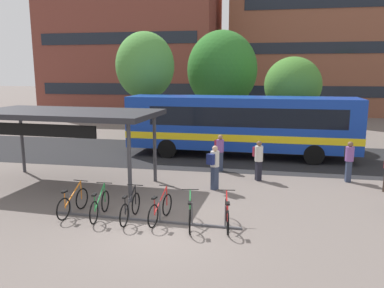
# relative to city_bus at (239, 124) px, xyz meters

# --- Properties ---
(ground) EXTENTS (200.00, 200.00, 0.00)m
(ground) POSITION_rel_city_bus_xyz_m (-1.61, -10.35, -1.78)
(ground) COLOR #6B605B
(bus_lane_asphalt) EXTENTS (80.00, 7.20, 0.01)m
(bus_lane_asphalt) POSITION_rel_city_bus_xyz_m (-1.61, -0.00, -1.77)
(bus_lane_asphalt) COLOR #232326
(bus_lane_asphalt) RESTS_ON ground
(city_bus) EXTENTS (12.07, 2.80, 3.20)m
(city_bus) POSITION_rel_city_bus_xyz_m (0.00, 0.00, 0.00)
(city_bus) COLOR #14389E
(city_bus) RESTS_ON ground
(bike_rack) EXTENTS (5.95, 0.26, 0.70)m
(bike_rack) POSITION_rel_city_bus_xyz_m (-2.23, -9.64, -1.68)
(bike_rack) COLOR #47474C
(bike_rack) RESTS_ON ground
(parked_bicycle_orange_0) EXTENTS (0.52, 1.72, 0.99)m
(parked_bicycle_orange_0) POSITION_rel_city_bus_xyz_m (-4.64, -9.51, -1.39)
(parked_bicycle_orange_0) COLOR black
(parked_bicycle_orange_0) RESTS_ON ground
(parked_bicycle_green_1) EXTENTS (0.52, 1.72, 0.99)m
(parked_bicycle_green_1) POSITION_rel_city_bus_xyz_m (-3.68, -9.62, -1.39)
(parked_bicycle_green_1) COLOR black
(parked_bicycle_green_1) RESTS_ON ground
(parked_bicycle_black_2) EXTENTS (0.52, 1.72, 0.99)m
(parked_bicycle_black_2) POSITION_rel_city_bus_xyz_m (-2.67, -9.65, -1.39)
(parked_bicycle_black_2) COLOR black
(parked_bicycle_black_2) RESTS_ON ground
(parked_bicycle_red_3) EXTENTS (0.52, 1.71, 0.99)m
(parked_bicycle_red_3) POSITION_rel_city_bus_xyz_m (-1.74, -9.56, -1.39)
(parked_bicycle_red_3) COLOR black
(parked_bicycle_red_3) RESTS_ON ground
(parked_bicycle_green_4) EXTENTS (0.52, 1.71, 0.99)m
(parked_bicycle_green_4) POSITION_rel_city_bus_xyz_m (-0.78, -9.78, -1.39)
(parked_bicycle_green_4) COLOR black
(parked_bicycle_green_4) RESTS_ON ground
(parked_bicycle_red_5) EXTENTS (0.52, 1.71, 0.99)m
(parked_bicycle_red_5) POSITION_rel_city_bus_xyz_m (0.29, -9.64, -1.39)
(parked_bicycle_red_5) COLOR black
(parked_bicycle_red_5) RESTS_ON ground
(transit_shelter) EXTENTS (7.28, 3.82, 3.00)m
(transit_shelter) POSITION_rel_city_bus_xyz_m (-6.32, -6.61, 1.05)
(transit_shelter) COLOR #38383D
(transit_shelter) RESTS_ON ground
(commuter_black_pack_0) EXTENTS (0.35, 0.53, 1.70)m
(commuter_black_pack_0) POSITION_rel_city_bus_xyz_m (4.79, -3.99, -0.79)
(commuter_black_pack_0) COLOR #2D3851
(commuter_black_pack_0) RESTS_ON ground
(commuter_maroon_pack_1) EXTENTS (0.50, 0.60, 1.69)m
(commuter_maroon_pack_1) POSITION_rel_city_bus_xyz_m (1.11, -4.48, -0.80)
(commuter_maroon_pack_1) COLOR black
(commuter_maroon_pack_1) RESTS_ON ground
(commuter_maroon_pack_3) EXTENTS (0.53, 0.61, 1.68)m
(commuter_maroon_pack_3) POSITION_rel_city_bus_xyz_m (-0.65, -3.22, -0.80)
(commuter_maroon_pack_3) COLOR #2D3851
(commuter_maroon_pack_3) RESTS_ON ground
(commuter_navy_pack_4) EXTENTS (0.54, 0.61, 1.73)m
(commuter_navy_pack_4) POSITION_rel_city_bus_xyz_m (-0.54, -6.12, -0.77)
(commuter_navy_pack_4) COLOR #2D3851
(commuter_navy_pack_4) RESTS_ON ground
(street_tree_0) EXTENTS (3.76, 3.76, 7.03)m
(street_tree_0) POSITION_rel_city_bus_xyz_m (-6.32, 3.71, 3.08)
(street_tree_0) COLOR brown
(street_tree_0) RESTS_ON ground
(street_tree_2) EXTENTS (5.04, 5.04, 7.43)m
(street_tree_2) POSITION_rel_city_bus_xyz_m (-1.77, 7.63, 2.85)
(street_tree_2) COLOR brown
(street_tree_2) RESTS_ON ground
(street_tree_3) EXTENTS (3.44, 3.44, 5.40)m
(street_tree_3) POSITION_rel_city_bus_xyz_m (2.96, 3.86, 1.91)
(street_tree_3) COLOR brown
(street_tree_3) RESTS_ON ground
(building_left_wing) EXTENTS (17.69, 10.54, 14.28)m
(building_left_wing) POSITION_rel_city_bus_xyz_m (-12.66, 20.21, 5.37)
(building_left_wing) COLOR brown
(building_left_wing) RESTS_ON ground
(building_right_wing) EXTENTS (25.65, 11.49, 21.24)m
(building_right_wing) POSITION_rel_city_bus_xyz_m (10.37, 25.37, 8.85)
(building_right_wing) COLOR brown
(building_right_wing) RESTS_ON ground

